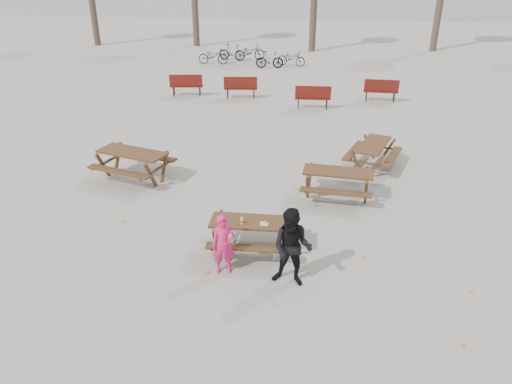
# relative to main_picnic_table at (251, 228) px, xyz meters

# --- Properties ---
(ground) EXTENTS (80.00, 80.00, 0.00)m
(ground) POSITION_rel_main_picnic_table_xyz_m (0.00, 0.00, -0.59)
(ground) COLOR gray
(ground) RESTS_ON ground
(main_picnic_table) EXTENTS (1.80, 1.45, 0.78)m
(main_picnic_table) POSITION_rel_main_picnic_table_xyz_m (0.00, 0.00, 0.00)
(main_picnic_table) COLOR #3B2315
(main_picnic_table) RESTS_ON ground
(food_tray) EXTENTS (0.18, 0.11, 0.03)m
(food_tray) POSITION_rel_main_picnic_table_xyz_m (0.31, -0.13, 0.21)
(food_tray) COLOR white
(food_tray) RESTS_ON main_picnic_table
(bread_roll) EXTENTS (0.14, 0.06, 0.05)m
(bread_roll) POSITION_rel_main_picnic_table_xyz_m (0.31, -0.13, 0.25)
(bread_roll) COLOR tan
(bread_roll) RESTS_ON food_tray
(soda_bottle) EXTENTS (0.07, 0.07, 0.17)m
(soda_bottle) POSITION_rel_main_picnic_table_xyz_m (-0.18, -0.15, 0.26)
(soda_bottle) COLOR silver
(soda_bottle) RESTS_ON main_picnic_table
(child) EXTENTS (0.55, 0.42, 1.34)m
(child) POSITION_rel_main_picnic_table_xyz_m (-0.47, -0.87, 0.08)
(child) COLOR #E31C66
(child) RESTS_ON ground
(adult) EXTENTS (0.93, 0.79, 1.70)m
(adult) POSITION_rel_main_picnic_table_xyz_m (0.97, -1.12, 0.26)
(adult) COLOR black
(adult) RESTS_ON ground
(picnic_table_east) EXTENTS (2.01, 1.69, 0.81)m
(picnic_table_east) POSITION_rel_main_picnic_table_xyz_m (2.01, 2.92, -0.18)
(picnic_table_east) COLOR #3B2315
(picnic_table_east) RESTS_ON ground
(picnic_table_north) EXTENTS (2.44, 2.19, 0.88)m
(picnic_table_north) POSITION_rel_main_picnic_table_xyz_m (-3.92, 3.47, -0.15)
(picnic_table_north) COLOR #3B2315
(picnic_table_north) RESTS_ON ground
(picnic_table_far) EXTENTS (1.99, 2.20, 0.78)m
(picnic_table_far) POSITION_rel_main_picnic_table_xyz_m (3.17, 5.19, -0.20)
(picnic_table_far) COLOR #3B2315
(picnic_table_far) RESTS_ON ground
(park_bench_row) EXTENTS (10.40, 2.00, 1.03)m
(park_bench_row) POSITION_rel_main_picnic_table_xyz_m (-0.29, 12.37, -0.07)
(park_bench_row) COLOR maroon
(park_bench_row) RESTS_ON ground
(bicycle_row) EXTENTS (6.34, 2.90, 0.97)m
(bicycle_row) POSITION_rel_main_picnic_table_xyz_m (-2.62, 20.17, -0.12)
(bicycle_row) COLOR black
(bicycle_row) RESTS_ON ground
(fallen_leaves) EXTENTS (11.00, 11.00, 0.01)m
(fallen_leaves) POSITION_rel_main_picnic_table_xyz_m (0.50, 2.50, -0.58)
(fallen_leaves) COLOR #B06F2A
(fallen_leaves) RESTS_ON ground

